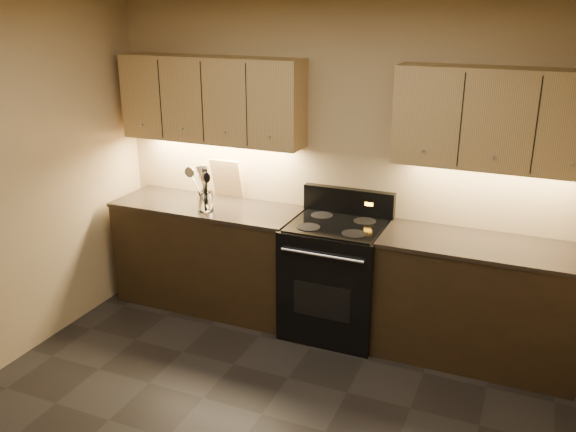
% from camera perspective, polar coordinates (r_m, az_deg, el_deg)
% --- Properties ---
extents(wall_back, '(4.00, 0.04, 2.60)m').
position_cam_1_polar(wall_back, '(4.96, 5.05, 4.56)').
color(wall_back, tan).
rests_on(wall_back, ground).
extents(counter_left, '(1.62, 0.62, 0.93)m').
position_cam_1_polar(counter_left, '(5.41, -7.39, -3.61)').
color(counter_left, black).
rests_on(counter_left, ground).
extents(counter_right, '(1.46, 0.62, 0.93)m').
position_cam_1_polar(counter_right, '(4.77, 17.29, -7.68)').
color(counter_right, black).
rests_on(counter_right, ground).
extents(stove, '(0.76, 0.68, 1.14)m').
position_cam_1_polar(stove, '(4.94, 4.49, -5.66)').
color(stove, black).
rests_on(stove, ground).
extents(upper_cab_left, '(1.60, 0.30, 0.70)m').
position_cam_1_polar(upper_cab_left, '(5.17, -7.18, 10.75)').
color(upper_cab_left, tan).
rests_on(upper_cab_left, wall_back).
extents(upper_cab_right, '(1.44, 0.30, 0.70)m').
position_cam_1_polar(upper_cab_right, '(4.49, 19.22, 8.53)').
color(upper_cab_right, tan).
rests_on(upper_cab_right, wall_back).
extents(outlet_plate, '(0.08, 0.01, 0.12)m').
position_cam_1_polar(outlet_plate, '(5.53, -7.95, 4.07)').
color(outlet_plate, '#B2B5BA').
rests_on(outlet_plate, wall_back).
extents(utensil_crock, '(0.14, 0.14, 0.16)m').
position_cam_1_polar(utensil_crock, '(5.08, -7.72, 1.32)').
color(utensil_crock, white).
rests_on(utensil_crock, counter_left).
extents(cutting_board, '(0.28, 0.11, 0.35)m').
position_cam_1_polar(cutting_board, '(5.37, -5.76, 3.51)').
color(cutting_board, tan).
rests_on(cutting_board, counter_left).
extents(wooden_spoon, '(0.11, 0.07, 0.32)m').
position_cam_1_polar(wooden_spoon, '(5.06, -8.21, 2.38)').
color(wooden_spoon, tan).
rests_on(wooden_spoon, utensil_crock).
extents(black_spoon, '(0.10, 0.09, 0.32)m').
position_cam_1_polar(black_spoon, '(5.06, -7.77, 2.42)').
color(black_spoon, black).
rests_on(black_spoon, utensil_crock).
extents(black_turner, '(0.12, 0.15, 0.36)m').
position_cam_1_polar(black_turner, '(5.02, -7.81, 2.46)').
color(black_turner, black).
rests_on(black_turner, utensil_crock).
extents(steel_spatula, '(0.17, 0.13, 0.39)m').
position_cam_1_polar(steel_spatula, '(5.04, -7.47, 2.75)').
color(steel_spatula, silver).
rests_on(steel_spatula, utensil_crock).
extents(steel_skimmer, '(0.26, 0.11, 0.37)m').
position_cam_1_polar(steel_skimmer, '(5.00, -7.51, 2.58)').
color(steel_skimmer, silver).
rests_on(steel_skimmer, utensil_crock).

